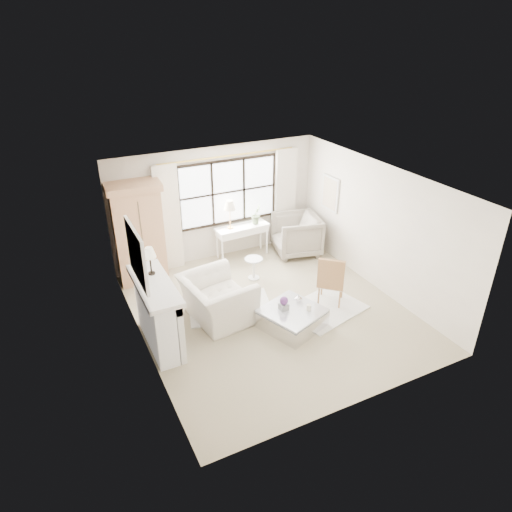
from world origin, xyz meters
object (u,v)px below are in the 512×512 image
object	(u,v)px
coffee_table	(292,318)
console_table	(242,241)
armoire	(139,233)
club_armchair	(217,299)

from	to	relation	value
coffee_table	console_table	bearing A→B (deg)	62.64
armoire	coffee_table	size ratio (longest dim) A/B	1.75
armoire	console_table	world-z (taller)	armoire
armoire	console_table	size ratio (longest dim) A/B	1.69
console_table	coffee_table	size ratio (longest dim) A/B	1.03
armoire	coffee_table	distance (m)	3.78
console_table	club_armchair	xyz separation A→B (m)	(-1.54, -2.18, 0.03)
armoire	console_table	xyz separation A→B (m)	(2.45, 0.04, -0.74)
club_armchair	coffee_table	world-z (taller)	club_armchair
armoire	console_table	distance (m)	2.56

